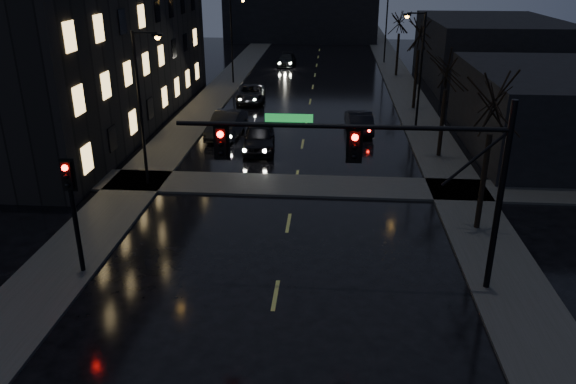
% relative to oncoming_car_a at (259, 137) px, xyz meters
% --- Properties ---
extents(sidewalk_left, '(3.00, 140.00, 0.12)m').
position_rel_oncoming_car_a_xyz_m(sidewalk_left, '(-5.83, 10.40, -0.76)').
color(sidewalk_left, '#2D2D2B').
rests_on(sidewalk_left, ground).
extents(sidewalk_right, '(3.00, 140.00, 0.12)m').
position_rel_oncoming_car_a_xyz_m(sidewalk_right, '(11.17, 10.40, -0.76)').
color(sidewalk_right, '#2D2D2B').
rests_on(sidewalk_right, ground).
extents(sidewalk_cross, '(40.00, 3.00, 0.12)m').
position_rel_oncoming_car_a_xyz_m(sidewalk_cross, '(2.67, -6.10, -0.76)').
color(sidewalk_cross, '#2D2D2B').
rests_on(sidewalk_cross, ground).
extents(apartment_block, '(12.00, 30.00, 12.00)m').
position_rel_oncoming_car_a_xyz_m(apartment_block, '(-13.83, 5.40, 5.18)').
color(apartment_block, black).
rests_on(apartment_block, ground).
extents(commercial_right_near, '(10.00, 14.00, 5.00)m').
position_rel_oncoming_car_a_xyz_m(commercial_right_near, '(18.17, 1.40, 1.68)').
color(commercial_right_near, black).
rests_on(commercial_right_near, ground).
extents(commercial_right_far, '(12.00, 18.00, 6.00)m').
position_rel_oncoming_car_a_xyz_m(commercial_right_far, '(19.67, 23.40, 2.18)').
color(commercial_right_far, black).
rests_on(commercial_right_far, ground).
extents(far_block, '(22.00, 10.00, 8.00)m').
position_rel_oncoming_car_a_xyz_m(far_block, '(-0.33, 53.40, 3.18)').
color(far_block, black).
rests_on(far_block, ground).
extents(signal_mast, '(11.11, 0.41, 7.00)m').
position_rel_oncoming_car_a_xyz_m(signal_mast, '(6.52, -15.60, 4.05)').
color(signal_mast, black).
rests_on(signal_mast, ground).
extents(signal_pole_left, '(0.35, 0.41, 4.53)m').
position_rel_oncoming_car_a_xyz_m(signal_pole_left, '(-4.83, -15.61, 2.19)').
color(signal_pole_left, black).
rests_on(signal_pole_left, ground).
extents(tree_near, '(3.52, 3.52, 8.08)m').
position_rel_oncoming_car_a_xyz_m(tree_near, '(11.07, -10.60, 5.40)').
color(tree_near, black).
rests_on(tree_near, ground).
extents(tree_mid_a, '(3.30, 3.30, 7.58)m').
position_rel_oncoming_car_a_xyz_m(tree_mid_a, '(11.07, -0.60, 5.01)').
color(tree_mid_a, black).
rests_on(tree_mid_a, ground).
extents(tree_mid_b, '(3.74, 3.74, 8.59)m').
position_rel_oncoming_car_a_xyz_m(tree_mid_b, '(11.07, 11.40, 5.79)').
color(tree_mid_b, black).
rests_on(tree_mid_b, ground).
extents(tree_far, '(3.43, 3.43, 7.88)m').
position_rel_oncoming_car_a_xyz_m(tree_far, '(11.07, 25.40, 5.24)').
color(tree_far, black).
rests_on(tree_far, ground).
extents(streetlight_l_near, '(1.53, 0.28, 8.00)m').
position_rel_oncoming_car_a_xyz_m(streetlight_l_near, '(-4.91, -6.60, 3.95)').
color(streetlight_l_near, black).
rests_on(streetlight_l_near, ground).
extents(streetlight_l_far, '(1.53, 0.28, 8.00)m').
position_rel_oncoming_car_a_xyz_m(streetlight_l_far, '(-4.91, 20.40, 3.95)').
color(streetlight_l_far, black).
rests_on(streetlight_l_far, ground).
extents(streetlight_r_mid, '(1.53, 0.28, 8.00)m').
position_rel_oncoming_car_a_xyz_m(streetlight_r_mid, '(10.26, 5.40, 3.95)').
color(streetlight_r_mid, black).
rests_on(streetlight_r_mid, ground).
extents(streetlight_r_far, '(1.53, 0.28, 8.00)m').
position_rel_oncoming_car_a_xyz_m(streetlight_r_far, '(10.26, 33.40, 3.95)').
color(streetlight_r_far, black).
rests_on(streetlight_r_far, ground).
extents(oncoming_car_a, '(2.34, 4.96, 1.64)m').
position_rel_oncoming_car_a_xyz_m(oncoming_car_a, '(0.00, 0.00, 0.00)').
color(oncoming_car_a, black).
rests_on(oncoming_car_a, ground).
extents(oncoming_car_b, '(2.24, 5.17, 1.66)m').
position_rel_oncoming_car_a_xyz_m(oncoming_car_b, '(-2.55, 2.77, 0.01)').
color(oncoming_car_b, black).
rests_on(oncoming_car_b, ground).
extents(oncoming_car_c, '(2.75, 5.23, 1.40)m').
position_rel_oncoming_car_a_xyz_m(oncoming_car_c, '(-2.34, 12.96, -0.12)').
color(oncoming_car_c, black).
rests_on(oncoming_car_c, ground).
extents(oncoming_car_d, '(2.13, 4.64, 1.31)m').
position_rel_oncoming_car_a_xyz_m(oncoming_car_d, '(-0.75, 30.84, -0.16)').
color(oncoming_car_d, black).
rests_on(oncoming_car_d, ground).
extents(lead_car, '(1.96, 4.76, 1.53)m').
position_rel_oncoming_car_a_xyz_m(lead_car, '(6.41, 4.54, -0.05)').
color(lead_car, black).
rests_on(lead_car, ground).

